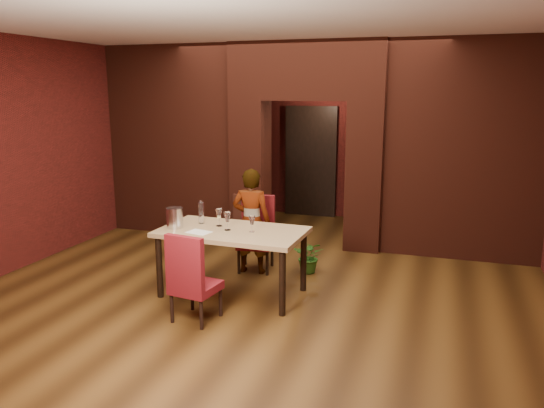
{
  "coord_description": "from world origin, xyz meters",
  "views": [
    {
      "loc": [
        2.1,
        -6.17,
        2.48
      ],
      "look_at": [
        0.08,
        0.0,
        1.07
      ],
      "focal_mm": 35.0,
      "sensor_mm": 36.0,
      "label": 1
    }
  ],
  "objects_px": {
    "chair_far": "(256,234)",
    "dining_table": "(233,262)",
    "wine_glass_b": "(228,221)",
    "wine_bucket": "(175,218)",
    "water_bottle": "(201,212)",
    "chair_near": "(196,276)",
    "wine_glass_a": "(219,218)",
    "potted_plant": "(310,256)",
    "wine_glass_c": "(252,224)",
    "person_seated": "(251,221)"
  },
  "relations": [
    {
      "from": "wine_glass_a",
      "to": "potted_plant",
      "type": "xyz_separation_m",
      "value": [
        0.93,
        0.93,
        -0.7
      ]
    },
    {
      "from": "potted_plant",
      "to": "wine_bucket",
      "type": "bearing_deg",
      "value": -140.3
    },
    {
      "from": "dining_table",
      "to": "wine_bucket",
      "type": "xyz_separation_m",
      "value": [
        -0.7,
        -0.12,
        0.53
      ]
    },
    {
      "from": "wine_glass_a",
      "to": "wine_bucket",
      "type": "relative_size",
      "value": 0.88
    },
    {
      "from": "dining_table",
      "to": "potted_plant",
      "type": "xyz_separation_m",
      "value": [
        0.71,
        1.05,
        -0.18
      ]
    },
    {
      "from": "chair_far",
      "to": "wine_glass_b",
      "type": "distance_m",
      "value": 1.04
    },
    {
      "from": "chair_near",
      "to": "water_bottle",
      "type": "relative_size",
      "value": 3.35
    },
    {
      "from": "person_seated",
      "to": "wine_glass_a",
      "type": "relative_size",
      "value": 6.64
    },
    {
      "from": "wine_glass_a",
      "to": "wine_glass_b",
      "type": "xyz_separation_m",
      "value": [
        0.18,
        -0.15,
        0.0
      ]
    },
    {
      "from": "wine_glass_c",
      "to": "wine_glass_b",
      "type": "bearing_deg",
      "value": -176.8
    },
    {
      "from": "wine_bucket",
      "to": "potted_plant",
      "type": "distance_m",
      "value": 1.97
    },
    {
      "from": "wine_glass_c",
      "to": "chair_far",
      "type": "bearing_deg",
      "value": 107.49
    },
    {
      "from": "wine_glass_a",
      "to": "wine_glass_b",
      "type": "relative_size",
      "value": 0.98
    },
    {
      "from": "wine_glass_b",
      "to": "wine_glass_c",
      "type": "height_order",
      "value": "wine_glass_b"
    },
    {
      "from": "dining_table",
      "to": "wine_glass_c",
      "type": "bearing_deg",
      "value": -1.53
    },
    {
      "from": "wine_glass_c",
      "to": "water_bottle",
      "type": "bearing_deg",
      "value": 166.12
    },
    {
      "from": "dining_table",
      "to": "chair_near",
      "type": "height_order",
      "value": "chair_near"
    },
    {
      "from": "wine_glass_c",
      "to": "potted_plant",
      "type": "height_order",
      "value": "wine_glass_c"
    },
    {
      "from": "chair_near",
      "to": "potted_plant",
      "type": "relative_size",
      "value": 2.17
    },
    {
      "from": "wine_glass_a",
      "to": "wine_glass_c",
      "type": "height_order",
      "value": "wine_glass_a"
    },
    {
      "from": "person_seated",
      "to": "chair_near",
      "type": "bearing_deg",
      "value": 84.09
    },
    {
      "from": "water_bottle",
      "to": "wine_bucket",
      "type": "bearing_deg",
      "value": -126.09
    },
    {
      "from": "dining_table",
      "to": "wine_bucket",
      "type": "bearing_deg",
      "value": -167.82
    },
    {
      "from": "chair_near",
      "to": "wine_bucket",
      "type": "height_order",
      "value": "wine_bucket"
    },
    {
      "from": "chair_far",
      "to": "wine_glass_c",
      "type": "distance_m",
      "value": 1.06
    },
    {
      "from": "chair_near",
      "to": "wine_glass_a",
      "type": "bearing_deg",
      "value": -74.09
    },
    {
      "from": "person_seated",
      "to": "wine_bucket",
      "type": "height_order",
      "value": "person_seated"
    },
    {
      "from": "wine_glass_a",
      "to": "potted_plant",
      "type": "relative_size",
      "value": 0.47
    },
    {
      "from": "chair_far",
      "to": "chair_near",
      "type": "bearing_deg",
      "value": -100.46
    },
    {
      "from": "dining_table",
      "to": "chair_near",
      "type": "relative_size",
      "value": 1.75
    },
    {
      "from": "wine_glass_a",
      "to": "water_bottle",
      "type": "bearing_deg",
      "value": 168.28
    },
    {
      "from": "wine_glass_c",
      "to": "dining_table",
      "type": "bearing_deg",
      "value": 176.4
    },
    {
      "from": "dining_table",
      "to": "wine_bucket",
      "type": "height_order",
      "value": "wine_bucket"
    },
    {
      "from": "wine_glass_a",
      "to": "person_seated",
      "type": "bearing_deg",
      "value": 77.07
    },
    {
      "from": "dining_table",
      "to": "water_bottle",
      "type": "height_order",
      "value": "water_bottle"
    },
    {
      "from": "wine_glass_c",
      "to": "potted_plant",
      "type": "distance_m",
      "value": 1.34
    },
    {
      "from": "person_seated",
      "to": "potted_plant",
      "type": "distance_m",
      "value": 0.94
    },
    {
      "from": "chair_far",
      "to": "wine_glass_a",
      "type": "xyz_separation_m",
      "value": [
        -0.19,
        -0.81,
        0.41
      ]
    },
    {
      "from": "wine_bucket",
      "to": "chair_far",
      "type": "bearing_deg",
      "value": 57.36
    },
    {
      "from": "chair_far",
      "to": "wine_glass_b",
      "type": "relative_size",
      "value": 4.62
    },
    {
      "from": "chair_far",
      "to": "dining_table",
      "type": "bearing_deg",
      "value": -96.46
    },
    {
      "from": "water_bottle",
      "to": "wine_glass_b",
      "type": "bearing_deg",
      "value": -24.54
    },
    {
      "from": "chair_far",
      "to": "chair_near",
      "type": "xyz_separation_m",
      "value": [
        -0.06,
        -1.74,
        -0.02
      ]
    },
    {
      "from": "wine_glass_b",
      "to": "wine_glass_c",
      "type": "relative_size",
      "value": 1.15
    },
    {
      "from": "wine_glass_b",
      "to": "water_bottle",
      "type": "bearing_deg",
      "value": 155.46
    },
    {
      "from": "chair_far",
      "to": "wine_glass_c",
      "type": "xyz_separation_m",
      "value": [
        0.3,
        -0.94,
        0.4
      ]
    },
    {
      "from": "wine_glass_c",
      "to": "potted_plant",
      "type": "xyz_separation_m",
      "value": [
        0.45,
        1.06,
        -0.68
      ]
    },
    {
      "from": "person_seated",
      "to": "wine_glass_c",
      "type": "bearing_deg",
      "value": 106.32
    },
    {
      "from": "person_seated",
      "to": "potted_plant",
      "type": "bearing_deg",
      "value": -168.15
    },
    {
      "from": "chair_near",
      "to": "water_bottle",
      "type": "bearing_deg",
      "value": -59.97
    }
  ]
}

